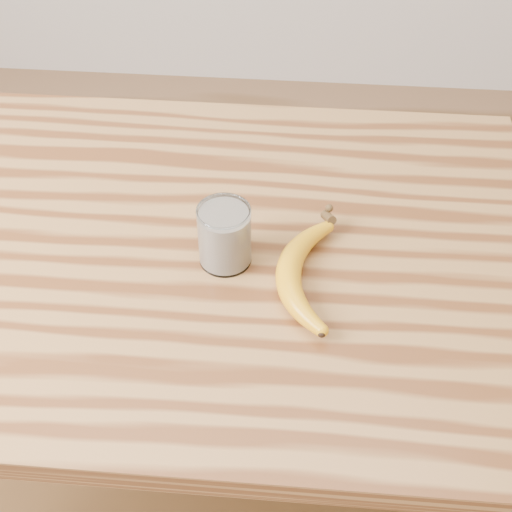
{
  "coord_description": "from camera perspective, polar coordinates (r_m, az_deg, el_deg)",
  "views": [
    {
      "loc": [
        0.21,
        -0.8,
        1.68
      ],
      "look_at": [
        0.15,
        -0.05,
        0.93
      ],
      "focal_mm": 50.0,
      "sensor_mm": 36.0,
      "label": 1
    }
  ],
  "objects": [
    {
      "name": "smoothie_glass",
      "position": [
        1.06,
        -2.53,
        1.61
      ],
      "size": [
        0.08,
        0.08,
        0.1
      ],
      "color": "white",
      "rests_on": "table"
    },
    {
      "name": "banana",
      "position": [
        1.05,
        2.56,
        -1.29
      ],
      "size": [
        0.12,
        0.32,
        0.04
      ],
      "primitive_type": null,
      "rotation": [
        0.0,
        0.0,
        -0.03
      ],
      "color": "orange",
      "rests_on": "table"
    },
    {
      "name": "table",
      "position": [
        1.23,
        -6.6,
        -3.16
      ],
      "size": [
        1.2,
        0.8,
        0.9
      ],
      "color": "olive",
      "rests_on": "ground"
    }
  ]
}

